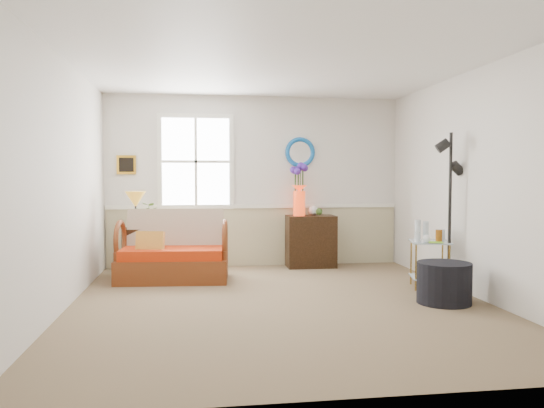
{
  "coord_description": "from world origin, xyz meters",
  "views": [
    {
      "loc": [
        -0.9,
        -5.61,
        1.38
      ],
      "look_at": [
        -0.02,
        0.54,
        1.05
      ],
      "focal_mm": 35.0,
      "sensor_mm": 36.0,
      "label": 1
    }
  ],
  "objects": [
    {
      "name": "flower_vase",
      "position": [
        0.65,
        2.25,
        1.17
      ],
      "size": [
        0.24,
        0.24,
        0.78
      ],
      "primitive_type": null,
      "rotation": [
        0.0,
        0.0,
        -0.06
      ],
      "color": "red",
      "rests_on": "cabinet"
    },
    {
      "name": "chair_rail",
      "position": [
        0.0,
        2.47,
        0.92
      ],
      "size": [
        4.46,
        0.04,
        0.06
      ],
      "primitive_type": "cube",
      "color": "white",
      "rests_on": "walls"
    },
    {
      "name": "table_lamp",
      "position": [
        -1.74,
        1.98,
        0.91
      ],
      "size": [
        0.32,
        0.32,
        0.51
      ],
      "primitive_type": null,
      "rotation": [
        0.0,
        0.0,
        0.13
      ],
      "color": "#C08724",
      "rests_on": "lamp_stand"
    },
    {
      "name": "potted_plant",
      "position": [
        -1.58,
        1.93,
        0.8
      ],
      "size": [
        0.4,
        0.43,
        0.29
      ],
      "primitive_type": "imported",
      "rotation": [
        0.0,
        0.0,
        -0.21
      ],
      "color": "#3C6124",
      "rests_on": "lamp_stand"
    },
    {
      "name": "floor_lamp",
      "position": [
        2.1,
        0.33,
        0.95
      ],
      "size": [
        0.34,
        0.34,
        1.9
      ],
      "primitive_type": null,
      "rotation": [
        0.0,
        0.0,
        -0.27
      ],
      "color": "black",
      "rests_on": "floor"
    },
    {
      "name": "tabletop_items",
      "position": [
        1.94,
        0.54,
        0.71
      ],
      "size": [
        0.52,
        0.52,
        0.25
      ],
      "primitive_type": null,
      "rotation": [
        0.0,
        0.0,
        -0.28
      ],
      "color": "silver",
      "rests_on": "side_table"
    },
    {
      "name": "throw_pillow",
      "position": [
        -1.5,
        1.37,
        0.49
      ],
      "size": [
        0.37,
        0.17,
        0.36
      ],
      "primitive_type": null,
      "rotation": [
        0.0,
        0.0,
        -0.23
      ],
      "color": "#BB690C",
      "rests_on": "loveseat"
    },
    {
      "name": "floor",
      "position": [
        0.0,
        0.0,
        0.0
      ],
      "size": [
        4.5,
        5.0,
        0.01
      ],
      "primitive_type": "cube",
      "color": "brown",
      "rests_on": "ground"
    },
    {
      "name": "lamp_stand",
      "position": [
        -1.73,
        1.96,
        0.33
      ],
      "size": [
        0.37,
        0.37,
        0.65
      ],
      "primitive_type": null,
      "rotation": [
        0.0,
        0.0,
        0.01
      ],
      "color": "black",
      "rests_on": "floor"
    },
    {
      "name": "cabinet",
      "position": [
        0.82,
        2.26,
        0.39
      ],
      "size": [
        0.74,
        0.48,
        0.78
      ],
      "primitive_type": null,
      "rotation": [
        0.0,
        0.0,
        -0.02
      ],
      "color": "black",
      "rests_on": "floor"
    },
    {
      "name": "loveseat",
      "position": [
        -1.21,
        1.47,
        0.47
      ],
      "size": [
        1.49,
        0.92,
        0.93
      ],
      "primitive_type": null,
      "rotation": [
        0.0,
        0.0,
        -0.08
      ],
      "color": "maroon",
      "rests_on": "floor"
    },
    {
      "name": "walls",
      "position": [
        0.0,
        0.0,
        1.3
      ],
      "size": [
        4.51,
        5.01,
        2.6
      ],
      "color": "silver",
      "rests_on": "floor"
    },
    {
      "name": "mirror",
      "position": [
        0.7,
        2.48,
        1.75
      ],
      "size": [
        0.47,
        0.07,
        0.47
      ],
      "primitive_type": "torus",
      "rotation": [
        1.57,
        0.0,
        0.0
      ],
      "color": "blue",
      "rests_on": "walls"
    },
    {
      "name": "wainscot",
      "position": [
        0.0,
        2.48,
        0.45
      ],
      "size": [
        4.46,
        0.02,
        0.9
      ],
      "primitive_type": "cube",
      "color": "tan",
      "rests_on": "walls"
    },
    {
      "name": "picture",
      "position": [
        -1.92,
        2.48,
        1.55
      ],
      "size": [
        0.28,
        0.03,
        0.28
      ],
      "primitive_type": "cube",
      "color": "#C18921",
      "rests_on": "walls"
    },
    {
      "name": "ottoman",
      "position": [
        1.76,
        -0.24,
        0.22
      ],
      "size": [
        0.77,
        0.77,
        0.45
      ],
      "primitive_type": "cylinder",
      "rotation": [
        0.0,
        0.0,
        0.42
      ],
      "color": "black",
      "rests_on": "floor"
    },
    {
      "name": "side_table",
      "position": [
        1.95,
        0.54,
        0.29
      ],
      "size": [
        0.56,
        0.56,
        0.58
      ],
      "primitive_type": null,
      "rotation": [
        0.0,
        0.0,
        -0.25
      ],
      "color": "olive",
      "rests_on": "floor"
    },
    {
      "name": "window",
      "position": [
        -0.9,
        2.47,
        1.6
      ],
      "size": [
        1.14,
        0.06,
        1.44
      ],
      "primitive_type": null,
      "color": "white",
      "rests_on": "walls"
    },
    {
      "name": "ceiling",
      "position": [
        0.0,
        0.0,
        2.6
      ],
      "size": [
        4.5,
        5.0,
        0.01
      ],
      "primitive_type": "cube",
      "color": "white",
      "rests_on": "walls"
    }
  ]
}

